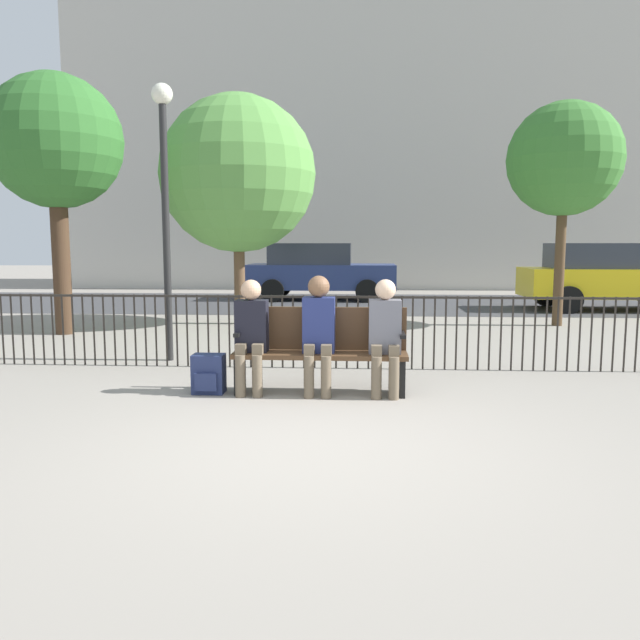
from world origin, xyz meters
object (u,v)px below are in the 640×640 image
(seated_person_1, at_px, (319,328))
(seated_person_2, at_px, (385,331))
(backpack, at_px, (209,374))
(lamp_post, at_px, (165,181))
(parked_car_0, at_px, (318,270))
(park_bench, at_px, (320,347))
(seated_person_0, at_px, (251,330))
(tree_2, at_px, (238,174))
(tree_0, at_px, (55,144))
(tree_1, at_px, (564,160))
(parked_car_1, at_px, (609,275))

(seated_person_1, height_order, seated_person_2, seated_person_1)
(seated_person_2, xyz_separation_m, backpack, (-1.90, -0.02, -0.49))
(seated_person_1, distance_m, seated_person_2, 0.70)
(seated_person_2, height_order, lamp_post, lamp_post)
(seated_person_2, xyz_separation_m, parked_car_0, (-1.47, 11.35, 0.15))
(backpack, bearing_deg, park_bench, 7.11)
(seated_person_0, height_order, tree_2, tree_2)
(seated_person_1, bearing_deg, tree_0, 139.05)
(tree_2, distance_m, parked_car_0, 6.03)
(seated_person_0, height_order, tree_1, tree_1)
(park_bench, relative_size, backpack, 4.41)
(backpack, height_order, tree_1, tree_1)
(tree_1, xyz_separation_m, lamp_post, (-6.53, -4.12, -0.75))
(seated_person_2, distance_m, parked_car_1, 10.66)
(seated_person_0, relative_size, tree_0, 0.27)
(seated_person_0, xyz_separation_m, tree_2, (-1.26, 5.83, 2.27))
(park_bench, height_order, backpack, park_bench)
(seated_person_0, distance_m, seated_person_2, 1.43)
(seated_person_1, xyz_separation_m, parked_car_1, (6.45, 8.97, 0.12))
(seated_person_2, bearing_deg, tree_1, 58.66)
(parked_car_0, bearing_deg, lamp_post, -98.57)
(seated_person_0, height_order, parked_car_0, parked_car_0)
(park_bench, bearing_deg, lamp_post, 142.29)
(backpack, relative_size, parked_car_1, 0.10)
(seated_person_0, distance_m, tree_1, 8.21)
(park_bench, bearing_deg, parked_car_1, 53.95)
(seated_person_1, distance_m, parked_car_1, 11.05)
(seated_person_1, bearing_deg, backpack, -178.84)
(seated_person_1, relative_size, lamp_post, 0.34)
(backpack, xyz_separation_m, tree_0, (-3.66, 4.24, 3.12))
(tree_1, distance_m, tree_2, 6.32)
(backpack, height_order, parked_car_1, parked_car_1)
(parked_car_0, bearing_deg, backpack, -92.15)
(tree_1, distance_m, parked_car_0, 7.78)
(tree_2, bearing_deg, seated_person_2, -65.28)
(park_bench, height_order, parked_car_0, parked_car_0)
(tree_1, xyz_separation_m, parked_car_0, (-5.10, 5.39, -2.36))
(park_bench, relative_size, seated_person_2, 1.51)
(park_bench, height_order, tree_0, tree_0)
(backpack, relative_size, lamp_post, 0.11)
(backpack, distance_m, tree_2, 6.52)
(seated_person_2, relative_size, tree_0, 0.27)
(tree_0, bearing_deg, seated_person_1, -40.95)
(tree_1, bearing_deg, seated_person_1, -126.03)
(park_bench, distance_m, parked_car_0, 11.25)
(seated_person_1, distance_m, backpack, 1.30)
(seated_person_0, xyz_separation_m, seated_person_1, (0.73, 0.00, 0.03))
(tree_0, bearing_deg, tree_2, 29.43)
(park_bench, bearing_deg, parked_car_0, 93.96)
(backpack, bearing_deg, tree_2, 97.68)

